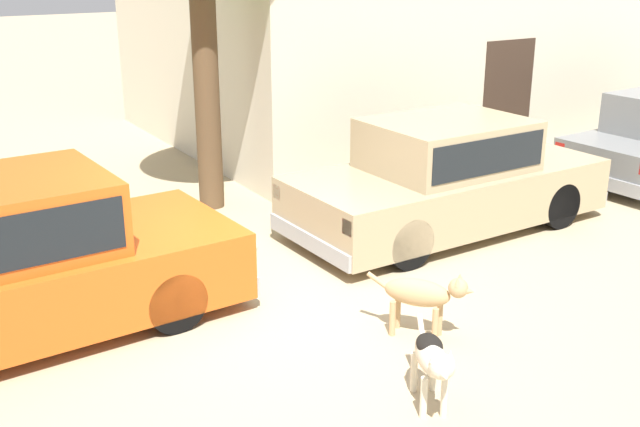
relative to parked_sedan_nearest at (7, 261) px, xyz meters
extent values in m
plane|color=tan|center=(2.41, -0.92, -0.76)|extent=(80.00, 80.00, 0.00)
cube|color=#D15619|center=(0.01, 0.00, -0.26)|extent=(4.41, 2.04, 0.70)
cube|color=#999BA0|center=(2.15, 0.11, -0.50)|extent=(0.21, 1.79, 0.20)
sphere|color=silver|center=(2.14, 0.84, -0.10)|extent=(0.20, 0.20, 0.20)
sphere|color=silver|center=(2.22, -0.62, -0.10)|extent=(0.20, 0.20, 0.20)
cylinder|color=black|center=(1.27, 0.88, -0.45)|extent=(0.63, 0.23, 0.62)
cylinder|color=black|center=(1.35, -0.74, -0.45)|extent=(0.63, 0.23, 0.62)
cube|color=tan|center=(5.49, 0.12, -0.27)|extent=(4.31, 1.87, 0.68)
cube|color=tan|center=(5.45, 0.12, 0.40)|extent=(2.00, 1.57, 0.64)
cube|color=black|center=(5.45, 0.12, 0.41)|extent=(1.84, 1.59, 0.45)
cube|color=#999BA0|center=(7.61, 0.17, -0.50)|extent=(0.16, 1.75, 0.20)
cube|color=#999BA0|center=(3.38, 0.08, -0.50)|extent=(0.16, 1.75, 0.20)
sphere|color=silver|center=(7.63, 0.88, -0.11)|extent=(0.20, 0.20, 0.20)
sphere|color=silver|center=(7.66, -0.54, -0.11)|extent=(0.20, 0.20, 0.20)
cube|color=red|center=(3.36, 0.85, -0.09)|extent=(0.04, 0.18, 0.18)
cube|color=red|center=(3.39, -0.69, -0.09)|extent=(0.04, 0.18, 0.18)
cylinder|color=black|center=(6.76, 0.94, -0.45)|extent=(0.62, 0.21, 0.62)
cylinder|color=black|center=(6.79, -0.64, -0.45)|extent=(0.62, 0.21, 0.62)
cylinder|color=black|center=(4.19, 0.89, -0.45)|extent=(0.62, 0.21, 0.62)
cylinder|color=black|center=(4.23, -0.69, -0.45)|extent=(0.62, 0.21, 0.62)
cube|color=#999BA0|center=(8.32, -0.03, -0.50)|extent=(0.20, 1.69, 0.20)
cube|color=red|center=(8.29, 0.71, -0.16)|extent=(0.05, 0.18, 0.18)
cylinder|color=black|center=(9.17, 0.78, -0.44)|extent=(0.63, 0.23, 0.62)
cube|color=#38281E|center=(8.59, 2.22, 0.29)|extent=(1.10, 0.02, 2.10)
cylinder|color=beige|center=(2.62, -3.25, -0.58)|extent=(0.06, 0.06, 0.36)
cylinder|color=beige|center=(2.47, -3.17, -0.58)|extent=(0.06, 0.06, 0.36)
cylinder|color=beige|center=(2.80, -2.90, -0.58)|extent=(0.06, 0.06, 0.36)
cylinder|color=beige|center=(2.65, -2.82, -0.58)|extent=(0.06, 0.06, 0.36)
ellipsoid|color=beige|center=(2.63, -3.03, -0.31)|extent=(0.47, 0.64, 0.25)
ellipsoid|color=black|center=(2.65, -2.99, -0.24)|extent=(0.34, 0.39, 0.14)
sphere|color=beige|center=(2.47, -3.36, -0.20)|extent=(0.20, 0.20, 0.20)
cone|color=beige|center=(2.42, -3.46, -0.22)|extent=(0.15, 0.15, 0.11)
cone|color=beige|center=(2.52, -3.39, -0.11)|extent=(0.10, 0.10, 0.09)
cone|color=beige|center=(2.41, -3.34, -0.11)|extent=(0.10, 0.10, 0.09)
cylinder|color=beige|center=(2.80, -2.70, -0.25)|extent=(0.13, 0.19, 0.17)
cylinder|color=tan|center=(3.47, -2.16, -0.58)|extent=(0.06, 0.06, 0.36)
cylinder|color=tan|center=(3.33, -2.27, -0.58)|extent=(0.06, 0.06, 0.36)
cylinder|color=tan|center=(3.23, -1.83, -0.58)|extent=(0.06, 0.06, 0.36)
cylinder|color=tan|center=(3.08, -1.93, -0.58)|extent=(0.06, 0.06, 0.36)
ellipsoid|color=tan|center=(3.28, -2.05, -0.31)|extent=(0.57, 0.66, 0.27)
sphere|color=tan|center=(3.51, -2.36, -0.20)|extent=(0.19, 0.19, 0.19)
cone|color=tan|center=(3.57, -2.44, -0.21)|extent=(0.14, 0.14, 0.10)
cone|color=tan|center=(3.55, -2.33, -0.11)|extent=(0.09, 0.09, 0.08)
cone|color=tan|center=(3.46, -2.39, -0.11)|extent=(0.09, 0.09, 0.08)
cylinder|color=tan|center=(3.04, -1.73, -0.25)|extent=(0.17, 0.20, 0.15)
cylinder|color=brown|center=(3.22, 2.60, 0.92)|extent=(0.35, 0.35, 3.35)
camera|label=1|loc=(-0.97, -7.21, 2.78)|focal=43.05mm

